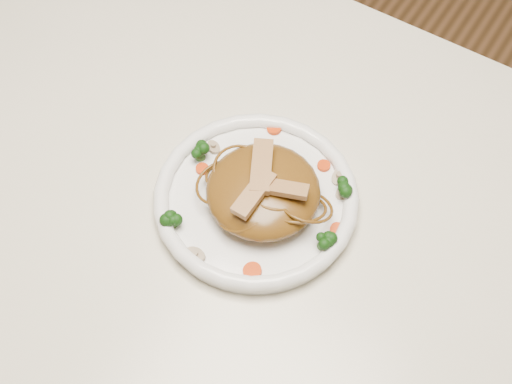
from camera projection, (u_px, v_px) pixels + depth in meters
The scene contains 20 objects.
ground at pixel (249, 371), 1.51m from camera, with size 4.00×4.00×0.00m, color #4E341A.
table at pixel (246, 233), 0.95m from camera, with size 1.20×0.80×0.75m.
plate at pixel (256, 201), 0.86m from camera, with size 0.26×0.26×0.02m, color white.
noodle_mound at pixel (263, 191), 0.83m from camera, with size 0.14×0.14×0.05m, color brown.
chicken_a at pixel (284, 189), 0.79m from camera, with size 0.06×0.02×0.01m, color tan.
chicken_b at pixel (262, 166), 0.81m from camera, with size 0.08×0.02×0.01m, color tan.
chicken_c at pixel (254, 193), 0.79m from camera, with size 0.07×0.02×0.01m, color tan.
broccoli_0 at pixel (344, 188), 0.84m from camera, with size 0.03×0.03×0.03m, color #0F390C, non-canonical shape.
broccoli_1 at pixel (200, 150), 0.87m from camera, with size 0.03×0.03×0.03m, color #0F390C, non-canonical shape.
broccoli_2 at pixel (171, 219), 0.82m from camera, with size 0.02×0.02×0.03m, color #0F390C, non-canonical shape.
broccoli_3 at pixel (324, 240), 0.80m from camera, with size 0.03×0.03×0.03m, color #0F390C, non-canonical shape.
carrot_0 at pixel (324, 166), 0.87m from camera, with size 0.02×0.02×0.01m, color #E93808.
carrot_1 at pixel (202, 169), 0.87m from camera, with size 0.02×0.02×0.01m, color #E93808.
carrot_2 at pixel (337, 229), 0.82m from camera, with size 0.02×0.02×0.01m, color #E93808.
carrot_3 at pixel (274, 129), 0.91m from camera, with size 0.02×0.02×0.01m, color #E93808.
carrot_4 at pixel (252, 271), 0.79m from camera, with size 0.02×0.02×0.01m, color #E93808.
mushroom_0 at pixel (195, 255), 0.81m from camera, with size 0.03×0.03×0.01m, color tan.
mushroom_1 at pixel (343, 192), 0.85m from camera, with size 0.02×0.02×0.01m, color tan.
mushroom_2 at pixel (214, 147), 0.89m from camera, with size 0.02×0.02×0.01m, color tan.
mushroom_3 at pixel (339, 177), 0.86m from camera, with size 0.02×0.02×0.01m, color tan.
Camera 1 is at (0.26, -0.37, 1.49)m, focal length 47.04 mm.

